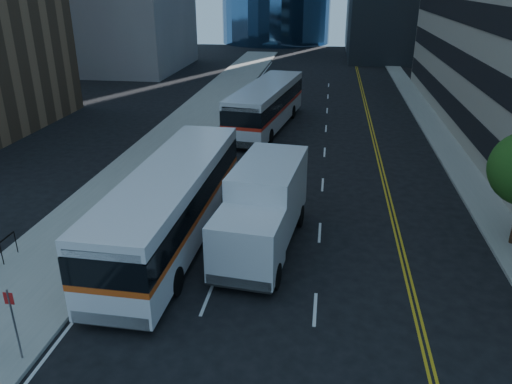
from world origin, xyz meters
The scene contains 6 objects.
ground centered at (0.00, 0.00, 0.00)m, with size 160.00×160.00×0.00m, color black.
sidewalk_west centered at (-10.50, 25.00, 0.07)m, with size 5.00×90.00×0.15m, color gray.
sidewalk_east centered at (9.00, 25.00, 0.07)m, with size 2.00×90.00×0.15m, color gray.
bus_front centered at (-5.99, 6.28, 1.91)m, with size 3.26×13.60×3.49m.
bus_rear centered at (-4.25, 25.51, 1.89)m, with size 4.75×13.66×3.45m.
box_truck centered at (-1.95, 6.23, 1.93)m, with size 3.39×7.87×3.66m.
Camera 1 is at (0.54, -13.03, 10.94)m, focal length 35.00 mm.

